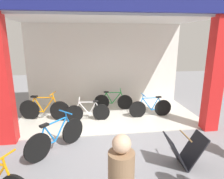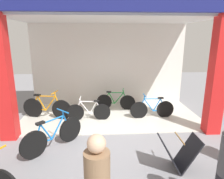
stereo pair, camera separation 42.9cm
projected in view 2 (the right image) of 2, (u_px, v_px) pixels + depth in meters
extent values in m
plane|color=gray|center=(114.00, 135.00, 5.68)|extent=(20.23, 20.23, 0.00)
cube|color=beige|center=(111.00, 115.00, 7.08)|extent=(6.12, 2.90, 0.02)
cube|color=silver|center=(109.00, 64.00, 8.07)|extent=(6.12, 0.12, 3.28)
cube|color=red|center=(3.00, 80.00, 5.09)|extent=(0.41, 0.36, 3.28)
cube|color=red|center=(217.00, 77.00, 5.44)|extent=(0.41, 0.36, 3.28)
cube|color=silver|center=(111.00, 19.00, 6.26)|extent=(6.12, 2.90, 0.06)
cylinder|color=black|center=(165.00, 109.00, 6.84)|extent=(0.60, 0.06, 0.60)
cylinder|color=black|center=(139.00, 110.00, 6.75)|extent=(0.60, 0.06, 0.60)
cylinder|color=blue|center=(159.00, 110.00, 6.82)|extent=(0.40, 0.05, 0.08)
cylinder|color=blue|center=(157.00, 105.00, 6.77)|extent=(0.26, 0.04, 0.45)
cylinder|color=blue|center=(149.00, 105.00, 6.74)|extent=(0.37, 0.05, 0.47)
cylinder|color=blue|center=(152.00, 99.00, 6.69)|extent=(0.57, 0.05, 0.05)
cylinder|color=blue|center=(163.00, 104.00, 6.78)|extent=(0.20, 0.04, 0.40)
cylinder|color=blue|center=(142.00, 105.00, 6.71)|extent=(0.18, 0.04, 0.41)
cylinder|color=blue|center=(144.00, 97.00, 6.65)|extent=(0.05, 0.03, 0.12)
cylinder|color=blue|center=(145.00, 95.00, 6.64)|extent=(0.05, 0.42, 0.03)
cube|color=black|center=(161.00, 98.00, 6.72)|extent=(0.18, 0.10, 0.05)
cylinder|color=black|center=(102.00, 112.00, 6.63)|extent=(0.57, 0.05, 0.57)
cylinder|color=black|center=(75.00, 113.00, 6.59)|extent=(0.57, 0.05, 0.57)
cylinder|color=white|center=(96.00, 113.00, 6.62)|extent=(0.38, 0.04, 0.07)
cylinder|color=white|center=(93.00, 108.00, 6.57)|extent=(0.25, 0.04, 0.43)
cylinder|color=white|center=(85.00, 108.00, 6.56)|extent=(0.35, 0.04, 0.44)
cylinder|color=white|center=(88.00, 102.00, 6.51)|extent=(0.55, 0.04, 0.05)
cylinder|color=white|center=(99.00, 107.00, 6.57)|extent=(0.19, 0.03, 0.38)
cylinder|color=white|center=(78.00, 107.00, 6.54)|extent=(0.17, 0.03, 0.39)
cylinder|color=white|center=(80.00, 100.00, 6.48)|extent=(0.05, 0.03, 0.12)
cylinder|color=white|center=(80.00, 98.00, 6.47)|extent=(0.04, 0.40, 0.03)
cube|color=black|center=(96.00, 101.00, 6.52)|extent=(0.17, 0.09, 0.04)
cylinder|color=black|center=(33.00, 108.00, 6.84)|extent=(0.68, 0.20, 0.68)
cylinder|color=black|center=(62.00, 110.00, 6.67)|extent=(0.68, 0.20, 0.68)
cylinder|color=orange|center=(40.00, 109.00, 6.81)|extent=(0.46, 0.14, 0.09)
cylinder|color=orange|center=(42.00, 103.00, 6.74)|extent=(0.30, 0.11, 0.51)
cylinder|color=orange|center=(51.00, 103.00, 6.68)|extent=(0.42, 0.13, 0.54)
cylinder|color=orange|center=(46.00, 96.00, 6.64)|extent=(0.65, 0.19, 0.05)
cylinder|color=orange|center=(35.00, 102.00, 6.77)|extent=(0.23, 0.09, 0.46)
cylinder|color=orange|center=(58.00, 103.00, 6.62)|extent=(0.21, 0.08, 0.48)
cylinder|color=orange|center=(55.00, 94.00, 6.56)|extent=(0.07, 0.05, 0.14)
cylinder|color=orange|center=(55.00, 92.00, 6.55)|extent=(0.14, 0.47, 0.03)
cube|color=black|center=(37.00, 95.00, 6.69)|extent=(0.23, 0.15, 0.05)
cylinder|color=black|center=(104.00, 102.00, 7.66)|extent=(0.58, 0.14, 0.58)
cylinder|color=black|center=(128.00, 103.00, 7.57)|extent=(0.58, 0.14, 0.58)
cylinder|color=#198C33|center=(110.00, 103.00, 7.64)|extent=(0.39, 0.10, 0.08)
cylinder|color=#198C33|center=(112.00, 98.00, 7.59)|extent=(0.25, 0.07, 0.44)
cylinder|color=#198C33|center=(119.00, 98.00, 7.56)|extent=(0.36, 0.09, 0.45)
cylinder|color=#198C33|center=(116.00, 93.00, 7.51)|extent=(0.55, 0.13, 0.05)
cylinder|color=#198C33|center=(107.00, 97.00, 7.60)|extent=(0.19, 0.06, 0.39)
cylinder|color=#198C33|center=(125.00, 98.00, 7.53)|extent=(0.18, 0.06, 0.40)
cylinder|color=#198C33|center=(123.00, 91.00, 7.47)|extent=(0.05, 0.04, 0.12)
cylinder|color=#198C33|center=(123.00, 90.00, 7.46)|extent=(0.10, 0.40, 0.03)
cube|color=black|center=(109.00, 92.00, 7.54)|extent=(0.19, 0.12, 0.04)
cylinder|color=orange|center=(0.00, 175.00, 3.17)|extent=(0.20, 0.13, 0.48)
cylinder|color=black|center=(34.00, 145.00, 4.51)|extent=(0.50, 0.51, 0.67)
cylinder|color=black|center=(70.00, 129.00, 5.26)|extent=(0.50, 0.51, 0.67)
cylinder|color=blue|center=(44.00, 142.00, 4.69)|extent=(0.34, 0.35, 0.09)
cylinder|color=blue|center=(46.00, 132.00, 4.71)|extent=(0.23, 0.23, 0.50)
cylinder|color=blue|center=(58.00, 127.00, 4.94)|extent=(0.31, 0.32, 0.52)
cylinder|color=blue|center=(53.00, 120.00, 4.78)|extent=(0.47, 0.48, 0.05)
cylinder|color=blue|center=(38.00, 134.00, 4.54)|extent=(0.18, 0.18, 0.45)
cylinder|color=blue|center=(67.00, 123.00, 5.13)|extent=(0.17, 0.17, 0.46)
cylinder|color=blue|center=(63.00, 113.00, 4.99)|extent=(0.07, 0.07, 0.14)
cylinder|color=blue|center=(63.00, 111.00, 4.96)|extent=(0.36, 0.35, 0.03)
cube|color=black|center=(40.00, 123.00, 4.54)|extent=(0.21, 0.22, 0.05)
cube|color=black|center=(169.00, 154.00, 4.13)|extent=(0.43, 0.52, 0.73)
cube|color=black|center=(187.00, 153.00, 4.14)|extent=(0.43, 0.52, 0.73)
cylinder|color=olive|center=(180.00, 138.00, 4.04)|extent=(0.04, 0.51, 0.03)
cube|color=black|center=(224.00, 159.00, 3.03)|extent=(0.15, 0.20, 0.24)
cylinder|color=#8C6B4C|center=(97.00, 173.00, 2.33)|extent=(0.44, 0.44, 0.56)
sphere|color=#D8AD8C|center=(96.00, 144.00, 2.23)|extent=(0.22, 0.22, 0.22)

